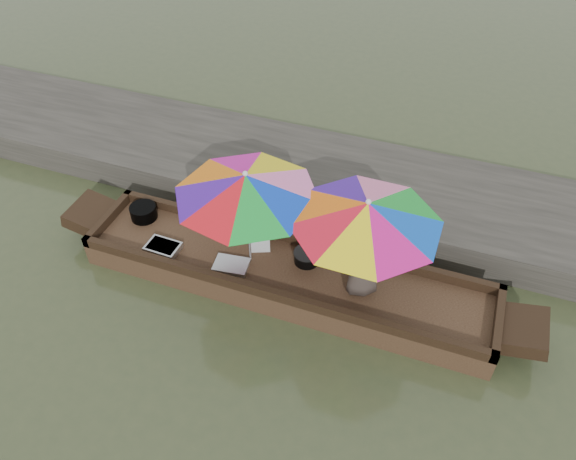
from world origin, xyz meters
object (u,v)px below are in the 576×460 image
(vendor, at_px, (364,259))
(supply_bag, at_px, (260,241))
(umbrella_stern, at_px, (363,247))
(tray_crayfish, at_px, (163,248))
(cooking_pot, at_px, (143,212))
(tray_scallop, at_px, (231,265))
(umbrella_bow, at_px, (248,219))
(charcoal_grill, at_px, (307,257))
(boat_hull, at_px, (286,277))

(vendor, bearing_deg, supply_bag, -40.96)
(vendor, bearing_deg, umbrella_stern, -42.18)
(tray_crayfish, xyz_separation_m, supply_bag, (1.29, 0.53, 0.09))
(tray_crayfish, bearing_deg, cooking_pot, 140.09)
(tray_scallop, relative_size, umbrella_bow, 0.25)
(charcoal_grill, relative_size, umbrella_bow, 0.18)
(tray_crayfish, distance_m, tray_scallop, 1.06)
(cooking_pot, bearing_deg, supply_bag, 0.45)
(tray_scallop, distance_m, charcoal_grill, 1.06)
(supply_bag, bearing_deg, tray_scallop, -114.79)
(tray_crayfish, bearing_deg, tray_scallop, 1.89)
(cooking_pot, relative_size, umbrella_stern, 0.21)
(umbrella_stern, bearing_deg, tray_crayfish, -174.75)
(umbrella_bow, bearing_deg, boat_hull, 0.00)
(tray_crayfish, relative_size, umbrella_stern, 0.25)
(boat_hull, distance_m, cooking_pot, 2.43)
(cooking_pot, bearing_deg, vendor, -4.44)
(cooking_pot, xyz_separation_m, vendor, (3.47, -0.27, 0.48))
(tray_scallop, distance_m, vendor, 1.89)
(cooking_pot, distance_m, umbrella_bow, 2.01)
(supply_bag, xyz_separation_m, umbrella_bow, (-0.03, -0.28, 0.65))
(supply_bag, height_order, vendor, vendor)
(supply_bag, height_order, umbrella_bow, umbrella_bow)
(boat_hull, xyz_separation_m, charcoal_grill, (0.23, 0.23, 0.26))
(cooking_pot, xyz_separation_m, umbrella_bow, (1.88, -0.26, 0.67))
(tray_crayfish, xyz_separation_m, umbrella_stern, (2.81, 0.26, 0.73))
(tray_scallop, bearing_deg, boat_hull, 17.20)
(cooking_pot, distance_m, umbrella_stern, 3.51)
(boat_hull, bearing_deg, supply_bag, 150.67)
(tray_scallop, bearing_deg, umbrella_stern, 7.26)
(vendor, bearing_deg, boat_hull, -31.09)
(umbrella_stern, bearing_deg, charcoal_grill, 163.74)
(charcoal_grill, bearing_deg, vendor, -16.04)
(vendor, relative_size, umbrella_stern, 0.61)
(charcoal_grill, relative_size, supply_bag, 1.24)
(cooking_pot, relative_size, umbrella_bow, 0.21)
(cooking_pot, bearing_deg, charcoal_grill, -0.58)
(tray_scallop, height_order, charcoal_grill, charcoal_grill)
(tray_crayfish, bearing_deg, charcoal_grill, 13.82)
(tray_scallop, height_order, supply_bag, supply_bag)
(boat_hull, bearing_deg, cooking_pot, 173.79)
(cooking_pot, distance_m, supply_bag, 1.91)
(boat_hull, relative_size, tray_crayfish, 12.13)
(boat_hull, height_order, charcoal_grill, charcoal_grill)
(umbrella_bow, bearing_deg, charcoal_grill, 17.34)
(supply_bag, bearing_deg, cooking_pot, -179.55)
(tray_crayfish, xyz_separation_m, tray_scallop, (1.06, 0.03, -0.01))
(boat_hull, relative_size, cooking_pot, 14.56)
(charcoal_grill, distance_m, umbrella_stern, 1.09)
(cooking_pot, bearing_deg, umbrella_stern, -4.35)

